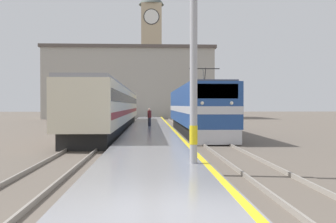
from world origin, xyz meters
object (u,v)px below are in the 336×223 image
Objects in this scene: locomotive_train at (196,109)px; catenary_mast at (197,45)px; passenger_train at (114,108)px; clock_tower at (151,48)px; person_on_platform at (149,117)px.

locomotive_train is 2.67× the size of catenary_mast.
passenger_train is at bearing 143.77° from locomotive_train.
clock_tower is at bearing 94.23° from locomotive_train.
clock_tower is (-3.31, 44.78, 11.36)m from locomotive_train.
clock_tower reaches higher than passenger_train.
catenary_mast is 22.39m from person_on_platform.
passenger_train is 4.75× the size of catenary_mast.
catenary_mast is at bearing -86.07° from person_on_platform.
catenary_mast is 63.98m from clock_tower.
catenary_mast is (4.76, -23.58, 2.12)m from passenger_train.
clock_tower is at bearing 89.52° from person_on_platform.
person_on_platform is 0.06× the size of clock_tower.
catenary_mast reaches higher than person_on_platform.
passenger_train is at bearing 101.41° from catenary_mast.
locomotive_train is 0.56× the size of passenger_train.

